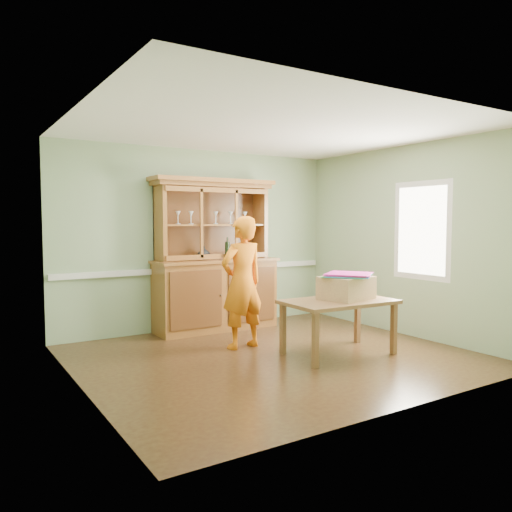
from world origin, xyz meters
TOP-DOWN VIEW (x-y plane):
  - floor at (0.00, 0.00)m, footprint 4.50×4.50m
  - ceiling at (0.00, 0.00)m, footprint 4.50×4.50m
  - wall_back at (0.00, 2.00)m, footprint 4.50×0.00m
  - wall_left at (-2.25, 0.00)m, footprint 0.00×4.00m
  - wall_right at (2.25, 0.00)m, footprint 0.00×4.00m
  - wall_front at (0.00, -2.00)m, footprint 4.50×0.00m
  - chair_rail at (0.00, 1.98)m, footprint 4.41×0.05m
  - framed_map at (-2.23, 0.30)m, footprint 0.03×0.60m
  - window_panel at (2.23, -0.30)m, footprint 0.03×0.96m
  - china_hutch at (0.10, 1.74)m, footprint 1.92×0.63m
  - dining_table at (0.72, -0.33)m, footprint 1.37×0.85m
  - cardboard_box at (0.85, -0.32)m, footprint 0.69×0.60m
  - kite_stack at (0.87, -0.34)m, footprint 0.73×0.73m
  - person at (-0.12, 0.57)m, footprint 0.65×0.46m

SIDE VIEW (x-z plane):
  - floor at x=0.00m, z-range 0.00..0.00m
  - dining_table at x=0.72m, z-range 0.26..0.92m
  - china_hutch at x=0.10m, z-range -0.34..1.92m
  - cardboard_box at x=0.85m, z-range 0.67..0.95m
  - person at x=-0.12m, z-range 0.00..1.69m
  - chair_rail at x=0.00m, z-range 0.86..0.94m
  - kite_stack at x=0.87m, z-range 0.95..0.99m
  - wall_back at x=0.00m, z-range -0.90..3.60m
  - wall_left at x=-2.25m, z-range -0.65..3.35m
  - wall_right at x=2.25m, z-range -0.65..3.35m
  - wall_front at x=0.00m, z-range -0.90..3.60m
  - window_panel at x=2.23m, z-range 0.82..2.18m
  - framed_map at x=-2.23m, z-range 1.32..1.78m
  - ceiling at x=0.00m, z-range 2.70..2.70m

